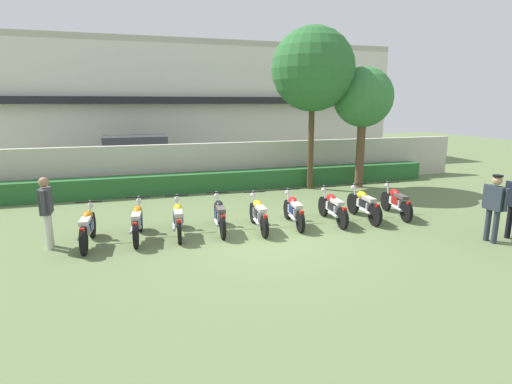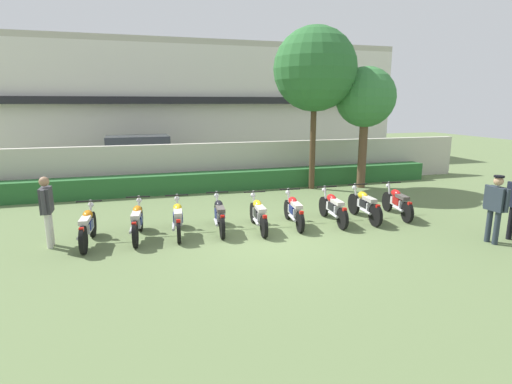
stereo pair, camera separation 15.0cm
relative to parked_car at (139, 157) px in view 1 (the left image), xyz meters
name	(u,v)px [view 1 (the left image)]	position (x,y,z in m)	size (l,w,h in m)	color
ground	(269,238)	(2.84, -9.58, -0.94)	(60.00, 60.00, 0.00)	#607547
building	(184,103)	(2.84, 5.95, 2.34)	(23.53, 6.50, 6.56)	silver
compound_wall	(215,165)	(2.84, -2.96, -0.05)	(22.35, 0.30, 1.76)	#BCB7A8
hedge_row	(219,181)	(2.84, -3.66, -0.58)	(17.88, 0.70, 0.72)	#28602D
parked_car	(139,157)	(0.00, 0.00, 0.00)	(4.54, 2.16, 1.89)	black
tree_near_inspector	(313,70)	(6.34, -4.37, 3.59)	(3.11, 3.11, 6.09)	#4C3823
tree_far_side	(363,98)	(8.34, -4.70, 2.54)	(2.29, 2.29, 4.68)	brown
motorcycle_in_row_0	(87,227)	(-1.44, -8.83, -0.48)	(0.60, 1.88, 0.98)	black
motorcycle_in_row_1	(138,221)	(-0.30, -8.70, -0.48)	(0.60, 1.92, 0.98)	black
motorcycle_in_row_2	(178,218)	(0.69, -8.68, -0.49)	(0.60, 1.88, 0.95)	black
motorcycle_in_row_3	(220,215)	(1.77, -8.69, -0.48)	(0.60, 1.87, 0.97)	black
motorcycle_in_row_4	(258,214)	(2.78, -8.86, -0.50)	(0.60, 1.90, 0.94)	black
motorcycle_in_row_5	(294,210)	(3.83, -8.77, -0.50)	(0.60, 1.84, 0.94)	black
motorcycle_in_row_6	(333,207)	(4.99, -8.83, -0.49)	(0.60, 1.90, 0.95)	black
motorcycle_in_row_7	(364,204)	(5.97, -8.85, -0.48)	(0.60, 1.93, 0.97)	black
motorcycle_in_row_8	(396,201)	(7.10, -8.81, -0.49)	(0.62, 1.86, 0.96)	black
inspector_person	(46,207)	(-2.28, -8.72, 0.05)	(0.22, 0.67, 1.67)	silver
officer_0	(495,203)	(7.88, -11.46, 0.04)	(0.25, 0.66, 1.65)	#28333D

